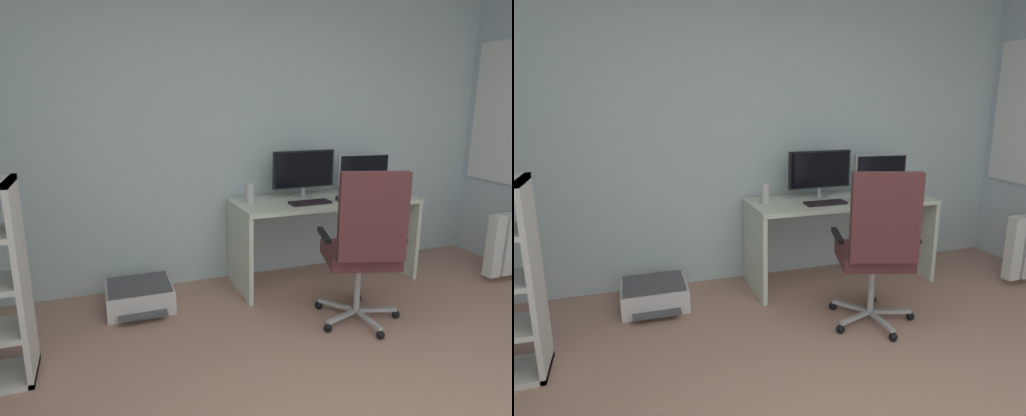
% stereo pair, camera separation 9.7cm
% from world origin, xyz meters
% --- Properties ---
extents(wall_back, '(5.06, 0.10, 2.69)m').
position_xyz_m(wall_back, '(0.00, 2.68, 1.35)').
color(wall_back, silver).
rests_on(wall_back, ground).
extents(desk, '(1.58, 0.61, 0.74)m').
position_xyz_m(desk, '(0.71, 2.29, 0.55)').
color(desk, silver).
rests_on(desk, ground).
extents(monitor_main, '(0.56, 0.18, 0.41)m').
position_xyz_m(monitor_main, '(0.54, 2.38, 0.98)').
color(monitor_main, '#B2B5B7').
rests_on(monitor_main, desk).
extents(monitor_secondary, '(0.49, 0.18, 0.35)m').
position_xyz_m(monitor_secondary, '(1.14, 2.38, 0.94)').
color(monitor_secondary, '#B2B5B7').
rests_on(monitor_secondary, desk).
extents(keyboard, '(0.34, 0.13, 0.02)m').
position_xyz_m(keyboard, '(0.50, 2.16, 0.75)').
color(keyboard, black).
rests_on(keyboard, desk).
extents(computer_mouse, '(0.08, 0.11, 0.03)m').
position_xyz_m(computer_mouse, '(0.79, 2.17, 0.76)').
color(computer_mouse, black).
rests_on(computer_mouse, desk).
extents(desktop_speaker, '(0.07, 0.07, 0.17)m').
position_xyz_m(desktop_speaker, '(0.04, 2.33, 0.83)').
color(desktop_speaker, silver).
rests_on(desktop_speaker, desk).
extents(office_chair, '(0.63, 0.62, 1.14)m').
position_xyz_m(office_chair, '(0.56, 1.43, 0.62)').
color(office_chair, '#B7BABC').
rests_on(office_chair, ground).
extents(printer, '(0.50, 0.50, 0.20)m').
position_xyz_m(printer, '(-0.89, 2.25, 0.10)').
color(printer, white).
rests_on(printer, ground).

